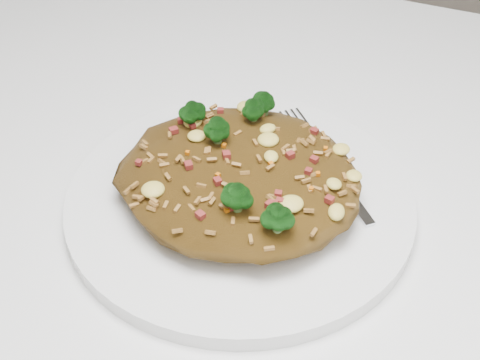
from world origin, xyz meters
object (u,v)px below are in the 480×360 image
object	(u,v)px
fried_rice	(240,169)
fork	(329,168)
dining_table	(241,257)
plate	(240,200)

from	to	relation	value
fried_rice	fork	size ratio (longest dim) A/B	1.52
dining_table	plate	world-z (taller)	plate
plate	fried_rice	distance (m)	0.03
fried_rice	fork	world-z (taller)	fried_rice
fork	plate	bearing A→B (deg)	-87.51
fried_rice	fork	distance (m)	0.09
fried_rice	fork	xyz separation A→B (m)	(0.06, 0.06, -0.02)
dining_table	fork	distance (m)	0.13
dining_table	fried_rice	xyz separation A→B (m)	(0.01, -0.02, 0.13)
plate	fried_rice	bearing A→B (deg)	113.92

